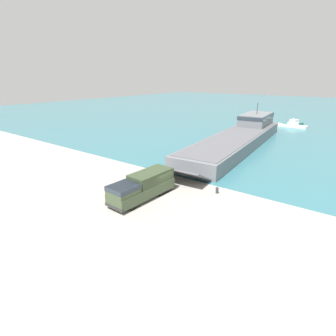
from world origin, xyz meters
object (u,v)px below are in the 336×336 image
Objects in this scene: mooring_bollard at (217,190)px; moored_boat_b at (291,125)px; military_truck at (142,186)px; soldier_on_ramp at (118,188)px; moored_boat_a at (293,124)px; landing_craft at (241,135)px.

moored_boat_b is at bearing 93.53° from mooring_bollard.
military_truck is 56.38m from moored_boat_b.
moored_boat_a is at bearing 91.63° from soldier_on_ramp.
mooring_bollard is at bearing -172.63° from moored_boat_b.
military_truck is at bearing -134.26° from mooring_bollard.
moored_boat_b is at bearing 91.35° from soldier_on_ramp.
military_truck reaches higher than soldier_on_ramp.
soldier_on_ramp is 2.18× the size of mooring_bollard.
military_truck reaches higher than moored_boat_a.
mooring_bollard is at bearing 47.21° from soldier_on_ramp.
moored_boat_b is (3.82, 25.67, -1.27)m from landing_craft.
military_truck is (0.96, -30.63, -0.23)m from landing_craft.
military_truck is at bearing 31.13° from soldier_on_ramp.
military_truck is 58.94m from moored_boat_a.
moored_boat_b is at bearing -179.83° from military_truck.
landing_craft is 25.50m from mooring_bollard.
soldier_on_ramp is 60.29m from moored_boat_a.
moored_boat_a is at bearing -179.65° from military_truck.
military_truck reaches higher than moored_boat_b.
landing_craft is 25.22× the size of soldier_on_ramp.
soldier_on_ramp is 0.20× the size of moored_boat_b.
military_truck is 2.90m from soldier_on_ramp.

